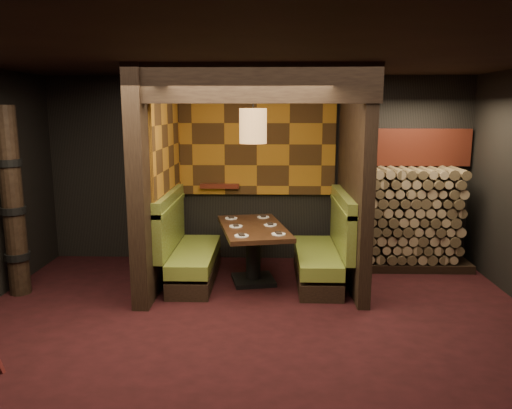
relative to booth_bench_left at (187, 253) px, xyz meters
The scene contains 19 objects.
floor 1.95m from the booth_bench_left, 59.77° to the right, with size 6.50×5.50×0.02m, color black.
ceiling 3.11m from the booth_bench_left, 59.77° to the right, with size 6.50×5.50×0.02m, color black.
wall_back 1.79m from the booth_bench_left, 49.10° to the left, with size 6.50×0.02×2.85m, color black.
wall_front 4.63m from the booth_bench_left, 77.70° to the right, with size 6.50×0.02×2.85m, color black.
partition_left 1.10m from the booth_bench_left, behind, with size 0.20×2.20×2.85m, color black.
partition_right 2.48m from the booth_bench_left, ahead, with size 0.15×2.10×2.85m, color black.
header_beam 2.60m from the booth_bench_left, 45.41° to the right, with size 2.85×0.18×0.44m, color black.
tapa_back_panel 2.00m from the booth_bench_left, 48.54° to the left, with size 2.40×0.06×1.55m, color #A36519.
tapa_side_panel 1.48m from the booth_bench_left, 146.90° to the left, with size 0.04×1.85×1.45m, color #A36519.
lacquer_shelf 1.32m from the booth_bench_left, 70.12° to the left, with size 0.60×0.12×0.07m, color #581F13.
booth_bench_left is the anchor object (origin of this frame).
booth_bench_right 1.89m from the booth_bench_left, ahead, with size 0.68×1.60×1.14m.
dining_table 0.93m from the booth_bench_left, ahead, with size 1.10×1.64×0.79m.
place_settings 1.00m from the booth_bench_left, ahead, with size 0.85×1.28×0.03m.
pendant_lamp 1.97m from the booth_bench_left, ahead, with size 0.35×0.35×0.94m.
totem_column 2.30m from the booth_bench_left, 165.25° to the right, with size 0.31×0.31×2.40m.
firewood_stack 3.34m from the booth_bench_left, 12.17° to the left, with size 1.73×0.70×1.50m.
mosaic_header 3.67m from the booth_bench_left, 17.60° to the left, with size 1.83×0.10×0.56m, color maroon.
bay_front_post 2.58m from the booth_bench_left, ahead, with size 0.08×0.08×2.85m, color black.
Camera 1 is at (0.17, -4.95, 2.35)m, focal length 35.00 mm.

